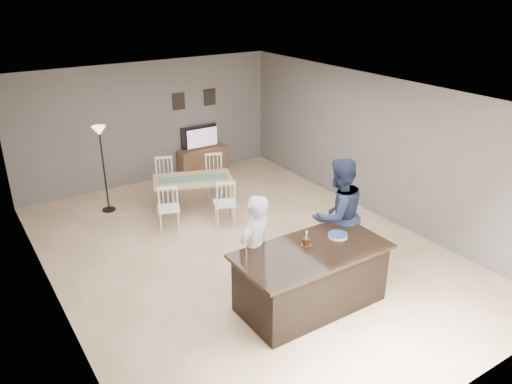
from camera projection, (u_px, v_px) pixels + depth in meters
floor at (244, 251)px, 8.56m from camera, size 8.00×8.00×0.00m
room_shell at (243, 159)px, 7.90m from camera, size 8.00×8.00×8.00m
kitchen_island at (311, 277)px, 7.00m from camera, size 2.15×1.10×0.90m
tv_console at (203, 161)px, 11.95m from camera, size 1.20×0.40×0.60m
television at (201, 137)px, 11.78m from camera, size 0.91×0.12×0.53m
tv_screen_glow at (202, 138)px, 11.71m from camera, size 0.78×0.00×0.78m
picture_frames at (194, 99)px, 11.51m from camera, size 1.10×0.02×0.38m
doorway at (104, 324)px, 4.79m from camera, size 0.00×2.10×2.65m
woman at (255, 250)px, 6.98m from camera, size 0.69×0.57×1.64m
man at (338, 216)px, 7.70m from camera, size 0.94×0.75×1.88m
birthday_cake at (306, 242)px, 6.92m from camera, size 0.14×0.14×0.22m
plate_stack at (338, 235)px, 7.15m from camera, size 0.28×0.28×0.04m
dining_table at (193, 184)px, 9.79m from camera, size 1.96×2.12×0.93m
floor_lamp at (101, 146)px, 9.55m from camera, size 0.26×0.26×1.75m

